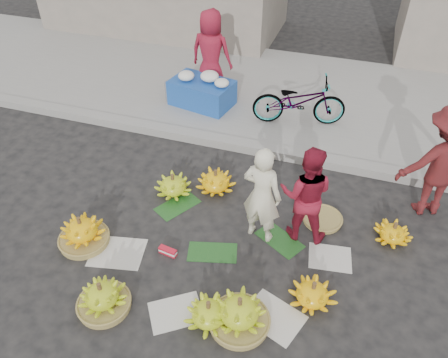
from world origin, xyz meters
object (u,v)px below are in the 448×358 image
(banana_bunch_4, at_px, (313,293))
(bicycle, at_px, (299,101))
(flower_table, at_px, (202,91))
(vendor_cream, at_px, (262,195))
(banana_bunch_0, at_px, (82,232))

(banana_bunch_4, relative_size, bicycle, 0.42)
(flower_table, bearing_deg, banana_bunch_4, -42.80)
(flower_table, distance_m, bicycle, 1.90)
(banana_bunch_4, height_order, vendor_cream, vendor_cream)
(banana_bunch_0, xyz_separation_m, vendor_cream, (2.22, 0.88, 0.53))
(vendor_cream, height_order, bicycle, vendor_cream)
(vendor_cream, height_order, flower_table, vendor_cream)
(banana_bunch_4, bearing_deg, bicycle, 103.69)
(banana_bunch_0, xyz_separation_m, bicycle, (2.18, 3.75, 0.36))
(bicycle, bearing_deg, banana_bunch_0, 135.44)
(bicycle, bearing_deg, banana_bunch_4, 179.31)
(banana_bunch_0, height_order, banana_bunch_4, banana_bunch_0)
(vendor_cream, relative_size, flower_table, 1.14)
(banana_bunch_4, relative_size, flower_table, 0.54)
(banana_bunch_4, relative_size, vendor_cream, 0.48)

